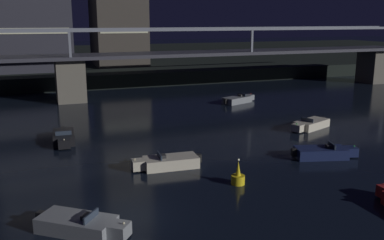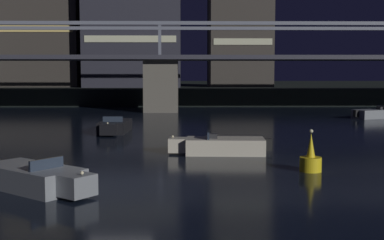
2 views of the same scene
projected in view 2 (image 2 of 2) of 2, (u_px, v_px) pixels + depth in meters
name	position (u px, v px, depth m)	size (l,w,h in m)	color
ground_plane	(117.00, 183.00, 18.45)	(400.00, 400.00, 0.00)	black
far_riverbank	(172.00, 89.00, 102.20)	(240.00, 80.00, 2.20)	black
river_bridge	(161.00, 69.00, 54.08)	(105.99, 6.40, 9.38)	#605B51
speedboat_near_center	(115.00, 126.00, 34.70)	(1.98, 5.22, 1.16)	black
speedboat_mid_right	(221.00, 146.00, 25.29)	(5.22, 2.01, 1.16)	beige
speedboat_far_left	(36.00, 178.00, 17.44)	(4.65, 4.05, 1.16)	gray
speedboat_far_center	(377.00, 114.00, 46.12)	(5.08, 3.10, 1.16)	gray
channel_buoy	(311.00, 160.00, 20.71)	(0.90, 0.90, 1.76)	yellow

